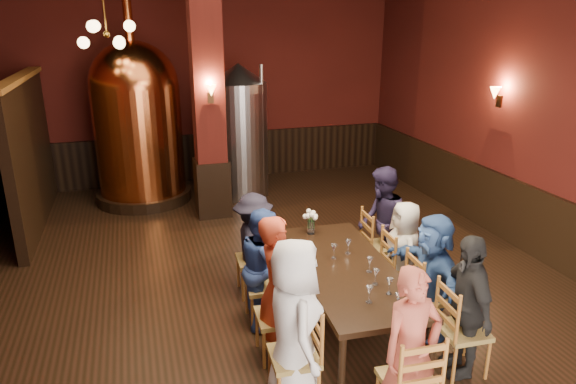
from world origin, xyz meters
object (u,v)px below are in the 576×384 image
object	(u,v)px
person_0	(294,324)
person_1	(277,288)
person_2	(264,267)
rose_vase	(311,218)
steel_vessel	(240,131)
dining_table	(346,272)
copper_kettle	(138,121)

from	to	relation	value
person_0	person_1	distance (m)	0.67
person_2	rose_vase	bearing A→B (deg)	-40.53
steel_vessel	rose_vase	size ratio (longest dim) A/B	7.96
dining_table	person_1	distance (m)	0.92
person_0	steel_vessel	bearing A→B (deg)	-4.42
person_2	copper_kettle	bearing A→B (deg)	25.11
steel_vessel	rose_vase	distance (m)	3.92
dining_table	person_1	bearing A→B (deg)	-158.78
person_1	copper_kettle	xyz separation A→B (m)	(-1.13, 5.43, 0.76)
dining_table	rose_vase	world-z (taller)	rose_vase
dining_table	person_0	distance (m)	1.32
person_0	person_2	xyz separation A→B (m)	(0.07, 1.33, -0.10)
dining_table	steel_vessel	distance (m)	4.92
copper_kettle	steel_vessel	bearing A→B (deg)	-8.10
copper_kettle	dining_table	bearing A→B (deg)	-68.80
person_1	steel_vessel	size ratio (longest dim) A/B	0.61
person_2	person_0	bearing A→B (deg)	-171.84
person_1	person_2	xyz separation A→B (m)	(0.04, 0.66, -0.09)
person_1	copper_kettle	world-z (taller)	copper_kettle
steel_vessel	rose_vase	world-z (taller)	steel_vessel
dining_table	steel_vessel	size ratio (longest dim) A/B	0.96
rose_vase	person_2	bearing A→B (deg)	-141.89
copper_kettle	rose_vase	size ratio (longest dim) A/B	13.14
person_2	copper_kettle	xyz separation A→B (m)	(-1.17, 4.77, 0.85)
steel_vessel	rose_vase	bearing A→B (deg)	-89.00
person_2	rose_vase	size ratio (longest dim) A/B	4.30
person_1	person_2	world-z (taller)	person_1
copper_kettle	steel_vessel	distance (m)	1.90
person_2	steel_vessel	size ratio (longest dim) A/B	0.54
steel_vessel	person_2	bearing A→B (deg)	-98.79
person_1	person_2	distance (m)	0.67
person_1	rose_vase	world-z (taller)	person_1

